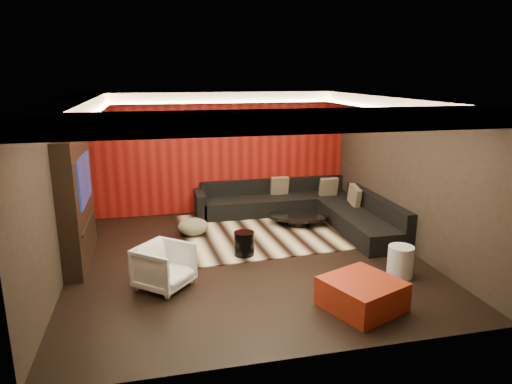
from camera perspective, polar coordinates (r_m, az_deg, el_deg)
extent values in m
cube|color=black|center=(8.19, -1.11, -8.35)|extent=(6.00, 6.00, 0.02)
cube|color=silver|center=(7.55, -1.22, 11.76)|extent=(6.00, 6.00, 0.02)
cube|color=black|center=(10.66, -4.50, 4.91)|extent=(6.00, 0.02, 2.80)
cube|color=black|center=(7.74, -23.54, 0.04)|extent=(0.02, 6.00, 2.80)
cube|color=black|center=(8.86, 18.28, 2.23)|extent=(0.02, 6.00, 2.80)
cube|color=#6B0C0A|center=(10.62, -4.47, 4.87)|extent=(5.98, 0.05, 2.78)
cube|color=silver|center=(10.21, -4.38, 11.78)|extent=(6.00, 0.60, 0.22)
cube|color=silver|center=(4.96, 5.26, 8.85)|extent=(6.00, 0.60, 0.22)
cube|color=silver|center=(7.49, -22.19, 9.77)|extent=(0.60, 4.80, 0.22)
cube|color=silver|center=(8.53, 17.16, 10.65)|extent=(0.60, 4.80, 0.22)
cube|color=#FFD899|center=(9.88, -4.07, 11.17)|extent=(4.80, 0.08, 0.04)
cube|color=#FFD899|center=(5.29, 4.08, 8.25)|extent=(4.80, 0.08, 0.04)
cube|color=#FFD899|center=(7.45, -19.52, 9.29)|extent=(0.08, 4.80, 0.04)
cube|color=#FFD899|center=(8.37, 15.06, 10.11)|extent=(0.08, 4.80, 0.04)
cube|color=black|center=(8.35, -21.56, -0.89)|extent=(0.30, 2.00, 2.20)
cube|color=black|center=(8.25, -20.69, 1.52)|extent=(0.04, 1.30, 0.80)
cube|color=black|center=(8.44, -20.23, -3.45)|extent=(0.04, 1.60, 0.04)
cube|color=beige|center=(9.64, 2.63, -4.64)|extent=(4.19, 3.26, 0.02)
cylinder|color=black|center=(9.87, 5.21, -3.49)|extent=(1.69, 1.69, 0.22)
cylinder|color=black|center=(8.21, -1.49, -6.45)|extent=(0.40, 0.40, 0.43)
ellipsoid|color=beige|center=(9.31, -7.85, -4.32)|extent=(0.79, 0.79, 0.34)
cylinder|color=silver|center=(7.77, 17.59, -8.26)|extent=(0.54, 0.54, 0.51)
cube|color=maroon|center=(6.67, 13.09, -12.31)|extent=(1.22, 1.22, 0.42)
imported|color=silver|center=(7.15, -11.40, -9.12)|extent=(1.04, 1.04, 0.68)
cube|color=black|center=(10.74, 2.60, -1.56)|extent=(3.50, 0.90, 0.40)
cube|color=black|center=(10.97, 2.14, 0.82)|extent=(3.50, 0.20, 0.35)
cube|color=black|center=(9.62, 12.93, -3.85)|extent=(0.90, 2.60, 0.40)
cube|color=black|center=(9.67, 14.92, -1.56)|extent=(0.20, 2.60, 0.35)
cube|color=black|center=(10.39, -7.00, -1.63)|extent=(0.20, 0.90, 0.60)
cube|color=#C2AE8E|center=(10.09, 12.22, -0.47)|extent=(0.12, 0.50, 0.50)
cube|color=#C2AE8E|center=(10.79, 9.06, 0.65)|extent=(0.42, 0.20, 0.44)
cube|color=#C2AE8E|center=(10.77, 2.96, 0.80)|extent=(0.42, 0.20, 0.44)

